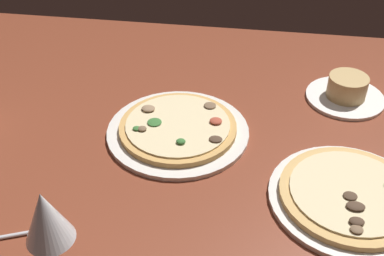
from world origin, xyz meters
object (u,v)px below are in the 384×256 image
pizza_main (178,129)px  wine_glass_near (47,220)px  ramekin_on_saucer (346,91)px  pizza_side (350,196)px  spoon (50,228)px

pizza_main → wine_glass_near: bearing=-106.8°
ramekin_on_saucer → wine_glass_near: (-47.08, -56.12, 10.33)cm
ramekin_on_saucer → wine_glass_near: size_ratio=1.01×
pizza_main → pizza_side: (33.24, -14.72, 0.02)cm
pizza_main → ramekin_on_saucer: size_ratio=1.66×
spoon → wine_glass_near: bearing=-58.9°
wine_glass_near → spoon: size_ratio=1.63×
wine_glass_near → spoon: bearing=121.1°
pizza_main → pizza_side: bearing=-23.9°
wine_glass_near → spoon: wine_glass_near is taller
wine_glass_near → spoon: 15.61cm
pizza_main → spoon: size_ratio=2.75×
pizza_side → ramekin_on_saucer: ramekin_on_saucer is taller
pizza_side → wine_glass_near: size_ratio=1.62×
wine_glass_near → pizza_side: bearing=27.1°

